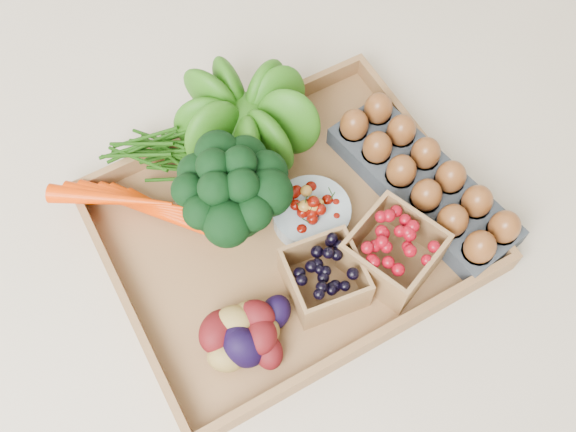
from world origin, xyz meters
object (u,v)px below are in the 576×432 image
broccoli (233,208)px  egg_carton (422,185)px  tray (288,231)px  cherry_bowl (311,214)px

broccoli → egg_carton: 0.31m
tray → egg_carton: size_ratio=1.65×
broccoli → tray: bearing=-30.8°
broccoli → cherry_bowl: broccoli is taller
cherry_bowl → broccoli: bearing=158.7°
tray → egg_carton: (0.22, -0.04, 0.03)m
tray → cherry_bowl: bearing=-2.0°
tray → broccoli: 0.11m
cherry_bowl → egg_carton: egg_carton is taller
tray → broccoli: size_ratio=3.23×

